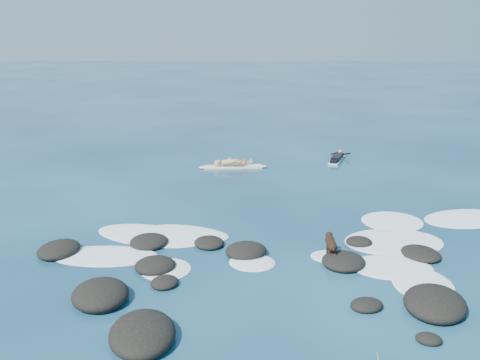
{
  "coord_description": "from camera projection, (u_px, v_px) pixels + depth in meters",
  "views": [
    {
      "loc": [
        -1.55,
        -14.55,
        6.38
      ],
      "look_at": [
        -1.8,
        4.0,
        0.9
      ],
      "focal_mm": 40.0,
      "sensor_mm": 36.0,
      "label": 1
    }
  ],
  "objects": [
    {
      "name": "dog",
      "position": [
        331.0,
        243.0,
        14.96
      ],
      "size": [
        0.27,
        1.06,
        0.67
      ],
      "rotation": [
        0.0,
        0.0,
        1.58
      ],
      "color": "black",
      "rests_on": "ground"
    },
    {
      "name": "ground",
      "position": [
        299.0,
        248.0,
        15.74
      ],
      "size": [
        160.0,
        160.0,
        0.0
      ],
      "primitive_type": "plane",
      "color": "#0A2642",
      "rests_on": "ground"
    },
    {
      "name": "breaking_foam",
      "position": [
        318.0,
        245.0,
        15.89
      ],
      "size": [
        14.8,
        7.56,
        0.12
      ],
      "color": "white",
      "rests_on": "ground"
    },
    {
      "name": "reef_rocks",
      "position": [
        229.0,
        281.0,
        13.48
      ],
      "size": [
        11.81,
        6.78,
        0.58
      ],
      "color": "black",
      "rests_on": "ground"
    },
    {
      "name": "paddling_surfer_rig",
      "position": [
        337.0,
        158.0,
        25.65
      ],
      "size": [
        1.31,
        2.17,
        0.38
      ],
      "rotation": [
        0.0,
        0.0,
        1.2
      ],
      "color": "white",
      "rests_on": "ground"
    },
    {
      "name": "standing_surfer_rig",
      "position": [
        233.0,
        153.0,
        24.19
      ],
      "size": [
        3.15,
        0.76,
        1.79
      ],
      "rotation": [
        0.0,
        0.0,
        0.08
      ],
      "color": "#F7EEC6",
      "rests_on": "ground"
    }
  ]
}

